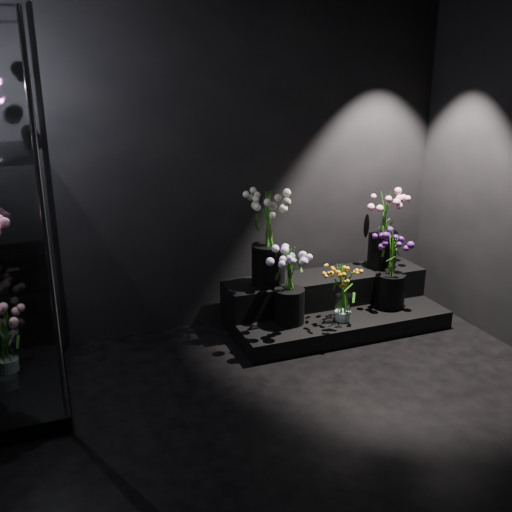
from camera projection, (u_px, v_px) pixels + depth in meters
floor at (329, 459)px, 3.21m from camera, size 4.00×4.00×0.00m
wall_back at (218, 160)px, 4.55m from camera, size 4.00×0.00×4.00m
display_riser at (330, 304)px, 4.91m from camera, size 1.80×0.80×0.40m
bouquet_orange_bells at (344, 292)px, 4.56m from camera, size 0.35×0.35×0.48m
bouquet_lilac at (290, 279)px, 4.48m from camera, size 0.42×0.42×0.64m
bouquet_purple at (392, 267)px, 4.81m from camera, size 0.33×0.33×0.67m
bouquet_cream_roses at (269, 234)px, 4.59m from camera, size 0.42×0.42×0.77m
bouquet_pink_roses at (384, 225)px, 5.01m from camera, size 0.47×0.47×0.68m
bouquet_case_base_pink at (5, 338)px, 3.86m from camera, size 0.33×0.33×0.46m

